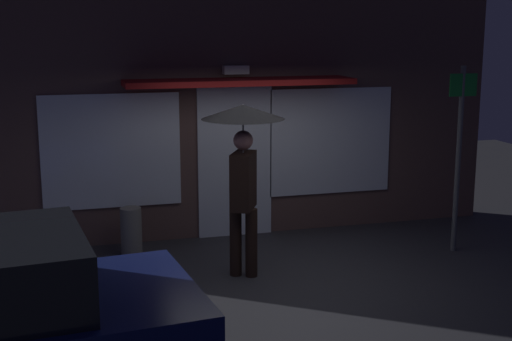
% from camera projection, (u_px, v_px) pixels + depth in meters
% --- Properties ---
extents(ground_plane, '(18.00, 18.00, 0.00)m').
position_uv_depth(ground_plane, '(279.00, 285.00, 8.53)').
color(ground_plane, '#2D2D33').
extents(building_facade, '(8.06, 1.00, 4.31)m').
position_uv_depth(building_facade, '(232.00, 91.00, 10.31)').
color(building_facade, brown).
rests_on(building_facade, ground).
extents(person_with_umbrella, '(1.01, 1.01, 2.14)m').
position_uv_depth(person_with_umbrella, '(243.00, 148.00, 8.54)').
color(person_with_umbrella, black).
rests_on(person_with_umbrella, ground).
extents(street_sign_post, '(0.40, 0.07, 2.54)m').
position_uv_depth(street_sign_post, '(459.00, 149.00, 9.57)').
color(street_sign_post, '#595B60').
rests_on(street_sign_post, ground).
extents(sidewalk_bollard, '(0.28, 0.28, 0.67)m').
position_uv_depth(sidewalk_bollard, '(131.00, 232.00, 9.57)').
color(sidewalk_bollard, slate).
rests_on(sidewalk_bollard, ground).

